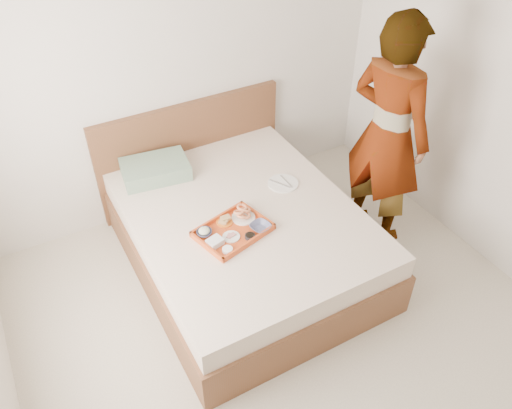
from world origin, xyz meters
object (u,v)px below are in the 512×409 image
object	(u,v)px
person	(388,135)
tray	(233,230)
dinner_plate	(283,183)
bed	(244,238)

from	to	relation	value
person	tray	bearing A→B (deg)	76.99
dinner_plate	person	bearing A→B (deg)	-23.56
tray	person	distance (m)	1.35
tray	person	xyz separation A→B (m)	(1.30, 0.00, 0.38)
bed	tray	xyz separation A→B (m)	(-0.17, -0.17, 0.29)
dinner_plate	person	world-z (taller)	person
bed	dinner_plate	bearing A→B (deg)	18.56
bed	person	xyz separation A→B (m)	(1.13, -0.16, 0.67)
tray	dinner_plate	bearing A→B (deg)	12.83
bed	tray	world-z (taller)	tray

